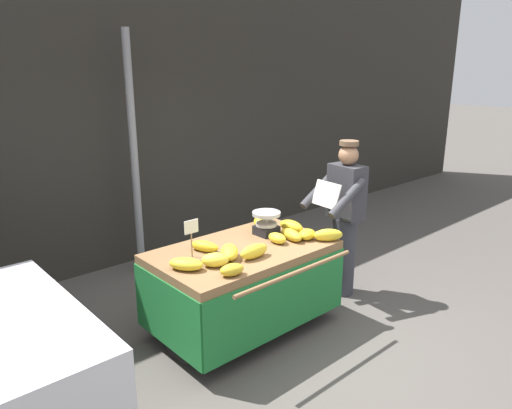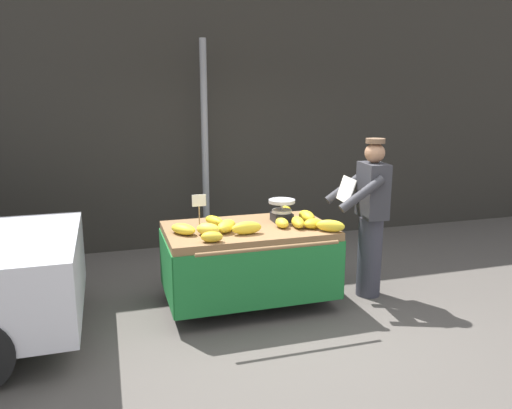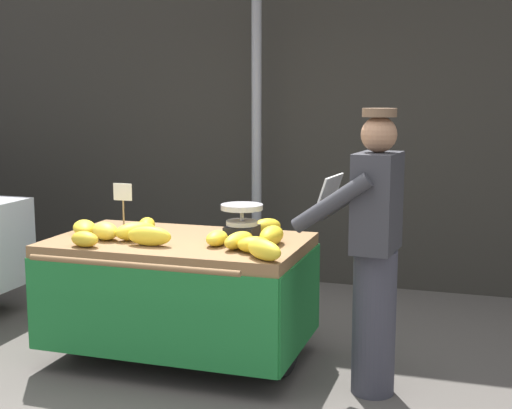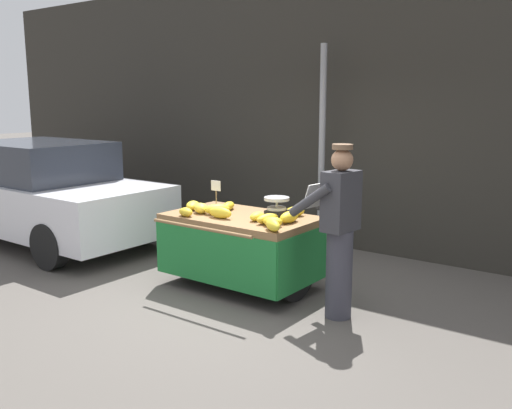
{
  "view_description": "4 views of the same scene",
  "coord_description": "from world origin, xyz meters",
  "px_view_note": "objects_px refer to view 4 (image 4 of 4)",
  "views": [
    {
      "loc": [
        -2.93,
        -2.59,
        2.43
      ],
      "look_at": [
        -0.04,
        0.64,
        1.19
      ],
      "focal_mm": 33.35,
      "sensor_mm": 36.0,
      "label": 1
    },
    {
      "loc": [
        -1.63,
        -4.13,
        2.17
      ],
      "look_at": [
        -0.17,
        0.64,
        1.05
      ],
      "focal_mm": 34.79,
      "sensor_mm": 36.0,
      "label": 2
    },
    {
      "loc": [
        1.62,
        -3.69,
        1.79
      ],
      "look_at": [
        0.25,
        0.58,
        1.09
      ],
      "focal_mm": 49.6,
      "sensor_mm": 36.0,
      "label": 3
    },
    {
      "loc": [
        3.55,
        -4.33,
        2.13
      ],
      "look_at": [
        -0.03,
        0.49,
        1.0
      ],
      "focal_mm": 39.47,
      "sensor_mm": 36.0,
      "label": 4
    }
  ],
  "objects_px": {
    "banana_bunch_2": "(289,217)",
    "banana_bunch_9": "(193,205)",
    "price_sign": "(216,188)",
    "banana_bunch_8": "(295,211)",
    "banana_bunch_7": "(273,225)",
    "banana_cart": "(241,235)",
    "banana_bunch_4": "(201,208)",
    "banana_bunch_1": "(186,212)",
    "banana_bunch_0": "(257,217)",
    "banana_bunch_11": "(220,213)",
    "banana_bunch_5": "(273,222)",
    "vendor_person": "(339,231)",
    "banana_bunch_10": "(217,209)",
    "banana_bunch_6": "(268,219)",
    "street_pole": "(322,151)",
    "weighing_scale": "(277,208)",
    "banana_bunch_3": "(228,206)",
    "parked_car": "(45,193)"
  },
  "relations": [
    {
      "from": "banana_bunch_2",
      "to": "banana_bunch_9",
      "type": "distance_m",
      "value": 1.32
    },
    {
      "from": "price_sign",
      "to": "banana_bunch_8",
      "type": "xyz_separation_m",
      "value": [
        0.99,
        0.2,
        -0.19
      ]
    },
    {
      "from": "price_sign",
      "to": "banana_bunch_7",
      "type": "relative_size",
      "value": 1.21
    },
    {
      "from": "banana_cart",
      "to": "banana_bunch_4",
      "type": "xyz_separation_m",
      "value": [
        -0.45,
        -0.18,
        0.29
      ]
    },
    {
      "from": "banana_bunch_7",
      "to": "banana_bunch_8",
      "type": "xyz_separation_m",
      "value": [
        -0.21,
        0.73,
        -0.0
      ]
    },
    {
      "from": "banana_bunch_1",
      "to": "banana_bunch_9",
      "type": "bearing_deg",
      "value": 121.72
    },
    {
      "from": "banana_bunch_0",
      "to": "banana_bunch_11",
      "type": "height_order",
      "value": "banana_bunch_11"
    },
    {
      "from": "banana_bunch_5",
      "to": "vendor_person",
      "type": "distance_m",
      "value": 0.72
    },
    {
      "from": "banana_bunch_2",
      "to": "banana_bunch_11",
      "type": "distance_m",
      "value": 0.78
    },
    {
      "from": "vendor_person",
      "to": "banana_bunch_10",
      "type": "bearing_deg",
      "value": 179.35
    },
    {
      "from": "banana_bunch_9",
      "to": "banana_bunch_6",
      "type": "bearing_deg",
      "value": -4.21
    },
    {
      "from": "street_pole",
      "to": "vendor_person",
      "type": "bearing_deg",
      "value": -55.82
    },
    {
      "from": "banana_cart",
      "to": "banana_bunch_1",
      "type": "height_order",
      "value": "banana_bunch_1"
    },
    {
      "from": "weighing_scale",
      "to": "price_sign",
      "type": "bearing_deg",
      "value": 179.62
    },
    {
      "from": "banana_bunch_4",
      "to": "banana_bunch_11",
      "type": "relative_size",
      "value": 0.77
    },
    {
      "from": "weighing_scale",
      "to": "banana_bunch_2",
      "type": "relative_size",
      "value": 0.97
    },
    {
      "from": "banana_bunch_4",
      "to": "banana_bunch_5",
      "type": "xyz_separation_m",
      "value": [
        1.06,
        -0.07,
        -0.01
      ]
    },
    {
      "from": "street_pole",
      "to": "banana_bunch_10",
      "type": "xyz_separation_m",
      "value": [
        -0.2,
        -2.0,
        -0.53
      ]
    },
    {
      "from": "banana_cart",
      "to": "vendor_person",
      "type": "relative_size",
      "value": 0.99
    },
    {
      "from": "banana_bunch_8",
      "to": "banana_bunch_3",
      "type": "bearing_deg",
      "value": -169.19
    },
    {
      "from": "banana_bunch_1",
      "to": "banana_bunch_5",
      "type": "xyz_separation_m",
      "value": [
        1.07,
        0.17,
        0.0
      ]
    },
    {
      "from": "street_pole",
      "to": "banana_bunch_0",
      "type": "height_order",
      "value": "street_pole"
    },
    {
      "from": "banana_bunch_7",
      "to": "banana_bunch_6",
      "type": "bearing_deg",
      "value": 134.11
    },
    {
      "from": "weighing_scale",
      "to": "banana_bunch_10",
      "type": "bearing_deg",
      "value": -160.18
    },
    {
      "from": "banana_bunch_5",
      "to": "banana_bunch_10",
      "type": "bearing_deg",
      "value": 171.8
    },
    {
      "from": "banana_bunch_0",
      "to": "parked_car",
      "type": "distance_m",
      "value": 3.94
    },
    {
      "from": "price_sign",
      "to": "banana_bunch_1",
      "type": "height_order",
      "value": "price_sign"
    },
    {
      "from": "banana_bunch_2",
      "to": "price_sign",
      "type": "bearing_deg",
      "value": 173.94
    },
    {
      "from": "street_pole",
      "to": "banana_bunch_5",
      "type": "distance_m",
      "value": 2.29
    },
    {
      "from": "parked_car",
      "to": "banana_bunch_8",
      "type": "bearing_deg",
      "value": 6.28
    },
    {
      "from": "banana_bunch_1",
      "to": "vendor_person",
      "type": "bearing_deg",
      "value": 8.73
    },
    {
      "from": "price_sign",
      "to": "banana_bunch_0",
      "type": "distance_m",
      "value": 0.86
    },
    {
      "from": "banana_bunch_1",
      "to": "parked_car",
      "type": "distance_m",
      "value": 3.17
    },
    {
      "from": "street_pole",
      "to": "banana_cart",
      "type": "height_order",
      "value": "street_pole"
    },
    {
      "from": "parked_car",
      "to": "price_sign",
      "type": "bearing_deg",
      "value": 4.71
    },
    {
      "from": "banana_bunch_1",
      "to": "banana_bunch_11",
      "type": "bearing_deg",
      "value": 22.46
    },
    {
      "from": "weighing_scale",
      "to": "banana_bunch_3",
      "type": "height_order",
      "value": "weighing_scale"
    },
    {
      "from": "banana_bunch_5",
      "to": "parked_car",
      "type": "xyz_separation_m",
      "value": [
        -4.22,
        0.11,
        -0.14
      ]
    },
    {
      "from": "parked_car",
      "to": "street_pole",
      "type": "bearing_deg",
      "value": 29.57
    },
    {
      "from": "parked_car",
      "to": "banana_cart",
      "type": "bearing_deg",
      "value": 2.12
    },
    {
      "from": "price_sign",
      "to": "banana_cart",
      "type": "bearing_deg",
      "value": -14.66
    },
    {
      "from": "street_pole",
      "to": "banana_bunch_10",
      "type": "height_order",
      "value": "street_pole"
    },
    {
      "from": "banana_bunch_3",
      "to": "banana_bunch_5",
      "type": "relative_size",
      "value": 1.4
    },
    {
      "from": "banana_bunch_11",
      "to": "vendor_person",
      "type": "xyz_separation_m",
      "value": [
        1.4,
        0.12,
        -0.03
      ]
    },
    {
      "from": "banana_bunch_5",
      "to": "vendor_person",
      "type": "relative_size",
      "value": 0.12
    },
    {
      "from": "banana_bunch_2",
      "to": "banana_bunch_10",
      "type": "distance_m",
      "value": 0.91
    },
    {
      "from": "banana_bunch_2",
      "to": "banana_bunch_1",
      "type": "bearing_deg",
      "value": -159.43
    },
    {
      "from": "banana_bunch_4",
      "to": "banana_cart",
      "type": "bearing_deg",
      "value": 21.27
    },
    {
      "from": "banana_bunch_0",
      "to": "banana_bunch_5",
      "type": "height_order",
      "value": "banana_bunch_5"
    },
    {
      "from": "banana_bunch_9",
      "to": "banana_bunch_2",
      "type": "bearing_deg",
      "value": 3.36
    }
  ]
}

